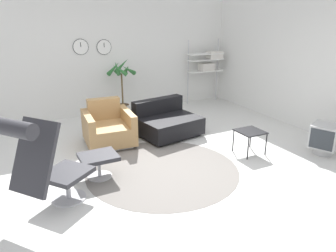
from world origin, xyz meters
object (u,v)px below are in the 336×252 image
object	(u,v)px
ottoman	(99,160)
shelf_unit	(209,62)
crt_television	(325,138)
potted_plant	(122,92)
couch_low	(167,123)
armchair_red	(108,129)
lounge_chair	(44,159)
side_table	(250,133)

from	to	relation	value
ottoman	shelf_unit	distance (m)	4.80
ottoman	crt_television	xyz separation A→B (m)	(3.66, -0.94, 0.02)
potted_plant	couch_low	bearing A→B (deg)	-78.41
armchair_red	couch_low	world-z (taller)	armchair_red
lounge_chair	couch_low	bearing A→B (deg)	87.40
ottoman	couch_low	bearing A→B (deg)	33.64
potted_plant	ottoman	bearing A→B (deg)	-116.39
crt_television	shelf_unit	size ratio (longest dim) A/B	0.36
ottoman	crt_television	distance (m)	3.78
crt_television	ottoman	bearing A→B (deg)	51.44
armchair_red	crt_television	bearing A→B (deg)	150.52
armchair_red	couch_low	bearing A→B (deg)	-179.14
shelf_unit	crt_television	bearing A→B (deg)	-91.90
couch_low	side_table	bearing A→B (deg)	111.29
armchair_red	shelf_unit	distance (m)	3.73
side_table	ottoman	bearing A→B (deg)	172.65
ottoman	side_table	size ratio (longest dim) A/B	1.25
ottoman	potted_plant	world-z (taller)	potted_plant
ottoman	potted_plant	xyz separation A→B (m)	(1.36, 2.74, 0.30)
lounge_chair	side_table	bearing A→B (deg)	57.24
lounge_chair	armchair_red	size ratio (longest dim) A/B	1.30
couch_low	shelf_unit	xyz separation A→B (m)	(2.09, 1.71, 0.85)
shelf_unit	potted_plant	bearing A→B (deg)	-177.88
ottoman	side_table	xyz separation A→B (m)	(2.55, -0.33, 0.09)
ottoman	shelf_unit	bearing A→B (deg)	36.82
ottoman	armchair_red	world-z (taller)	armchair_red
armchair_red	shelf_unit	xyz separation A→B (m)	(3.26, 1.62, 0.81)
ottoman	crt_television	size ratio (longest dim) A/B	0.91
side_table	potted_plant	size ratio (longest dim) A/B	0.32
ottoman	crt_television	world-z (taller)	crt_television
armchair_red	side_table	bearing A→B (deg)	147.67
potted_plant	shelf_unit	distance (m)	2.48
armchair_red	shelf_unit	world-z (taller)	shelf_unit
armchair_red	side_table	distance (m)	2.54
crt_television	potted_plant	xyz separation A→B (m)	(-2.30, 3.68, 0.29)
lounge_chair	shelf_unit	distance (m)	5.73
couch_low	ottoman	bearing A→B (deg)	24.49
crt_television	potted_plant	distance (m)	4.35
potted_plant	lounge_chair	bearing A→B (deg)	-122.71
side_table	potted_plant	xyz separation A→B (m)	(-1.19, 3.07, 0.21)
couch_low	crt_television	world-z (taller)	couch_low
ottoman	shelf_unit	size ratio (longest dim) A/B	0.32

